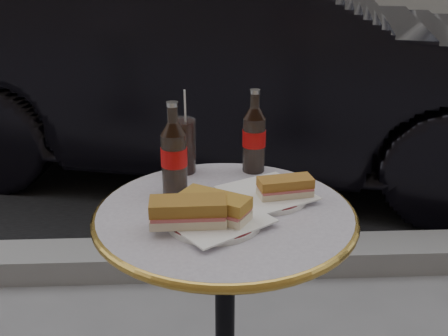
{
  "coord_description": "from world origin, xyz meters",
  "views": [
    {
      "loc": [
        -0.06,
        -1.18,
        1.33
      ],
      "look_at": [
        0.0,
        0.05,
        0.82
      ],
      "focal_mm": 45.0,
      "sensor_mm": 36.0,
      "label": 1
    }
  ],
  "objects_px": {
    "cola_bottle_left": "(174,149)",
    "cola_bottle_right": "(254,131)",
    "plate_left": "(214,220)",
    "parked_car": "(232,63)",
    "cola_glass": "(182,146)",
    "plate_right": "(266,196)"
  },
  "relations": [
    {
      "from": "cola_bottle_left",
      "to": "cola_bottle_right",
      "type": "relative_size",
      "value": 1.03
    },
    {
      "from": "plate_left",
      "to": "parked_car",
      "type": "height_order",
      "value": "parked_car"
    },
    {
      "from": "cola_bottle_right",
      "to": "cola_glass",
      "type": "relative_size",
      "value": 1.53
    },
    {
      "from": "cola_glass",
      "to": "plate_right",
      "type": "bearing_deg",
      "value": -40.7
    },
    {
      "from": "plate_right",
      "to": "cola_bottle_right",
      "type": "distance_m",
      "value": 0.21
    },
    {
      "from": "cola_bottle_left",
      "to": "cola_glass",
      "type": "bearing_deg",
      "value": 83.13
    },
    {
      "from": "cola_bottle_left",
      "to": "cola_bottle_right",
      "type": "xyz_separation_m",
      "value": [
        0.21,
        0.14,
        -0.0
      ]
    },
    {
      "from": "plate_left",
      "to": "cola_bottle_right",
      "type": "xyz_separation_m",
      "value": [
        0.12,
        0.3,
        0.11
      ]
    },
    {
      "from": "plate_right",
      "to": "cola_glass",
      "type": "distance_m",
      "value": 0.28
    },
    {
      "from": "plate_left",
      "to": "cola_glass",
      "type": "relative_size",
      "value": 1.45
    },
    {
      "from": "cola_glass",
      "to": "cola_bottle_left",
      "type": "bearing_deg",
      "value": -96.87
    },
    {
      "from": "cola_bottle_left",
      "to": "parked_car",
      "type": "bearing_deg",
      "value": 82.31
    },
    {
      "from": "cola_glass",
      "to": "parked_car",
      "type": "relative_size",
      "value": 0.04
    },
    {
      "from": "cola_bottle_left",
      "to": "parked_car",
      "type": "xyz_separation_m",
      "value": [
        0.27,
        1.98,
        -0.2
      ]
    },
    {
      "from": "cola_bottle_right",
      "to": "parked_car",
      "type": "xyz_separation_m",
      "value": [
        0.06,
        1.84,
        -0.2
      ]
    },
    {
      "from": "parked_car",
      "to": "cola_glass",
      "type": "bearing_deg",
      "value": -174.32
    },
    {
      "from": "plate_right",
      "to": "cola_bottle_left",
      "type": "bearing_deg",
      "value": 170.1
    },
    {
      "from": "plate_left",
      "to": "cola_bottle_right",
      "type": "height_order",
      "value": "cola_bottle_right"
    },
    {
      "from": "plate_left",
      "to": "parked_car",
      "type": "xyz_separation_m",
      "value": [
        0.18,
        2.14,
        -0.09
      ]
    },
    {
      "from": "cola_bottle_right",
      "to": "parked_car",
      "type": "distance_m",
      "value": 1.85
    },
    {
      "from": "cola_bottle_right",
      "to": "cola_bottle_left",
      "type": "bearing_deg",
      "value": -147.0
    },
    {
      "from": "cola_glass",
      "to": "cola_bottle_right",
      "type": "bearing_deg",
      "value": -1.01
    }
  ]
}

